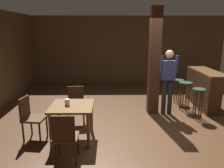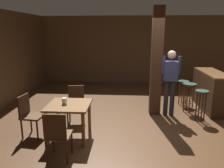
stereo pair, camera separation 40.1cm
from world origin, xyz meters
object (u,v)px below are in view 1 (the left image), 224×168
napkin_cup (67,102)px  bar_counter (202,88)px  bar_stool_mid (185,89)px  chair_north (76,103)px  chair_south (65,135)px  chair_west (31,116)px  standing_person (168,78)px  bar_stool_far (178,86)px  bar_stool_near (199,97)px  dining_table (72,112)px

napkin_cup → bar_counter: 4.14m
napkin_cup → bar_stool_mid: size_ratio=0.17×
chair_north → chair_south: size_ratio=1.00×
chair_west → standing_person: size_ratio=0.52×
chair_north → chair_south: (0.06, -1.65, 0.00)m
bar_stool_mid → bar_stool_far: 0.62m
chair_south → bar_stool_near: (3.00, 1.93, 0.07)m
standing_person → bar_counter: size_ratio=1.02×
chair_north → standing_person: bearing=14.1°
chair_north → bar_counter: size_ratio=0.53×
standing_person → bar_stool_far: 1.23m
standing_person → bar_stool_far: size_ratio=2.35×
chair_north → chair_west: size_ratio=1.00×
chair_north → dining_table: bearing=-86.9°
chair_north → chair_west: (-0.81, -0.78, 0.00)m
chair_north → bar_stool_far: size_ratio=1.22×
dining_table → chair_west: 0.86m
standing_person → bar_counter: 1.45m
chair_south → dining_table: bearing=91.1°
bar_stool_near → chair_west: bearing=-164.8°
chair_south → chair_north: bearing=92.0°
chair_west → bar_stool_mid: (3.75, 1.71, 0.10)m
chair_west → bar_counter: size_ratio=0.53×
standing_person → bar_stool_mid: standing_person is taller
bar_counter → standing_person: bearing=-152.0°
dining_table → bar_stool_near: 3.20m
chair_south → standing_person: (2.28, 2.24, 0.50)m
dining_table → chair_north: size_ratio=0.96×
chair_west → chair_south: 1.23m
chair_north → bar_stool_mid: bearing=17.6°
bar_counter → bar_stool_mid: size_ratio=2.13×
bar_counter → bar_stool_mid: (-0.61, -0.30, 0.06)m
chair_west → napkin_cup: chair_west is taller
napkin_cup → bar_stool_far: (2.98, 2.35, -0.26)m
dining_table → bar_stool_mid: bar_stool_mid is taller
napkin_cup → bar_stool_near: napkin_cup is taller
chair_south → standing_person: size_ratio=0.52×
chair_north → bar_counter: bearing=19.1°
bar_stool_mid → bar_stool_near: bearing=-79.7°
chair_south → bar_counter: size_ratio=0.53×
napkin_cup → standing_person: 2.76m
dining_table → chair_west: (-0.85, 0.02, -0.09)m
bar_stool_mid → bar_stool_far: bar_stool_mid is taller
bar_stool_far → bar_stool_mid: bearing=-90.1°
chair_north → bar_stool_near: chair_north is taller
chair_west → standing_person: (3.15, 1.36, 0.50)m
napkin_cup → chair_north: bearing=86.9°
bar_stool_mid → bar_counter: bearing=26.2°
napkin_cup → bar_stool_near: (3.10, 1.08, -0.23)m
bar_stool_far → chair_north: bearing=-152.2°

